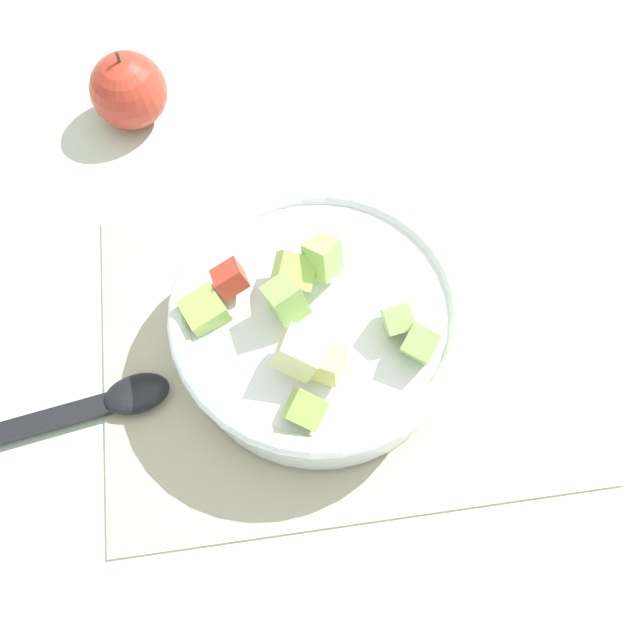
# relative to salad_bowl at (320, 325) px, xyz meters

# --- Properties ---
(ground_plane) EXTENTS (2.40, 2.40, 0.00)m
(ground_plane) POSITION_rel_salad_bowl_xyz_m (-0.02, -0.00, -0.05)
(ground_plane) COLOR silver
(placemat) EXTENTS (0.42, 0.32, 0.01)m
(placemat) POSITION_rel_salad_bowl_xyz_m (-0.02, -0.00, -0.04)
(placemat) COLOR #BCB299
(placemat) RESTS_ON ground_plane
(salad_bowl) EXTENTS (0.25, 0.25, 0.11)m
(salad_bowl) POSITION_rel_salad_bowl_xyz_m (0.00, 0.00, 0.00)
(salad_bowl) COLOR white
(salad_bowl) RESTS_ON placemat
(serving_spoon) EXTENTS (0.19, 0.06, 0.01)m
(serving_spoon) POSITION_rel_salad_bowl_xyz_m (0.19, 0.03, -0.03)
(serving_spoon) COLOR black
(serving_spoon) RESTS_ON placemat
(whole_apple) EXTENTS (0.08, 0.08, 0.09)m
(whole_apple) POSITION_rel_salad_bowl_xyz_m (0.15, -0.29, -0.01)
(whole_apple) COLOR #BC3828
(whole_apple) RESTS_ON ground_plane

